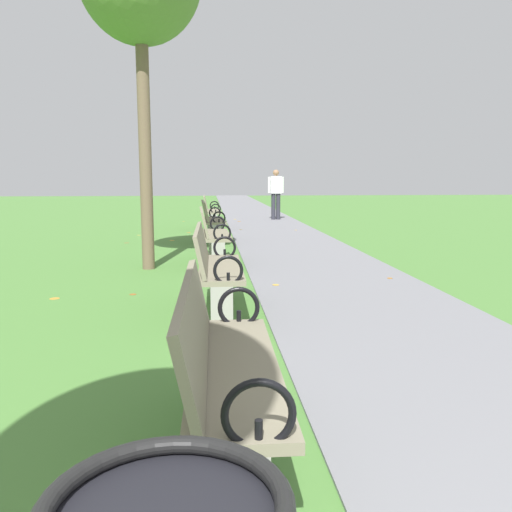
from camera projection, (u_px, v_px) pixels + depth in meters
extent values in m
cube|color=slate|center=(260.00, 219.00, 17.49)|extent=(2.29, 44.00, 0.02)
cube|color=gray|center=(234.00, 368.00, 2.59)|extent=(0.46, 1.60, 0.05)
cube|color=gray|center=(195.00, 325.00, 2.54)|extent=(0.14, 1.60, 0.40)
cube|color=#99968E|center=(242.00, 507.00, 1.90)|extent=(0.20, 0.12, 0.45)
cube|color=#99968E|center=(230.00, 364.00, 3.36)|extent=(0.20, 0.12, 0.45)
torus|color=black|center=(259.00, 415.00, 1.83)|extent=(0.27, 0.03, 0.27)
cylinder|color=black|center=(259.00, 436.00, 1.84)|extent=(0.03, 0.03, 0.12)
torus|color=black|center=(239.00, 308.00, 3.33)|extent=(0.27, 0.03, 0.27)
cylinder|color=black|center=(239.00, 320.00, 3.34)|extent=(0.03, 0.03, 0.12)
cube|color=gray|center=(220.00, 268.00, 5.40)|extent=(0.46, 1.60, 0.05)
cube|color=gray|center=(202.00, 247.00, 5.35)|extent=(0.14, 1.60, 0.40)
cube|color=#99968E|center=(222.00, 310.00, 4.71)|extent=(0.20, 0.12, 0.45)
cube|color=#99968E|center=(220.00, 278.00, 6.17)|extent=(0.20, 0.12, 0.45)
torus|color=black|center=(228.00, 270.00, 4.64)|extent=(0.27, 0.03, 0.27)
cylinder|color=black|center=(228.00, 279.00, 4.65)|extent=(0.03, 0.03, 0.12)
torus|color=black|center=(225.00, 248.00, 6.14)|extent=(0.27, 0.03, 0.27)
cylinder|color=black|center=(225.00, 254.00, 6.15)|extent=(0.03, 0.03, 0.12)
cube|color=gray|center=(216.00, 235.00, 8.50)|extent=(0.48, 1.61, 0.05)
cube|color=gray|center=(204.00, 221.00, 8.44)|extent=(0.17, 1.60, 0.40)
cube|color=#99968E|center=(218.00, 257.00, 7.81)|extent=(0.20, 0.13, 0.45)
cube|color=#99968E|center=(214.00, 244.00, 9.26)|extent=(0.20, 0.13, 0.45)
torus|color=black|center=(222.00, 233.00, 7.74)|extent=(0.27, 0.04, 0.27)
cylinder|color=black|center=(222.00, 238.00, 7.75)|extent=(0.03, 0.03, 0.12)
torus|color=black|center=(217.00, 224.00, 9.23)|extent=(0.27, 0.04, 0.27)
cylinder|color=black|center=(218.00, 228.00, 9.25)|extent=(0.03, 0.03, 0.12)
cube|color=gray|center=(214.00, 220.00, 11.30)|extent=(0.51, 1.62, 0.05)
cube|color=gray|center=(205.00, 210.00, 11.24)|extent=(0.19, 1.60, 0.40)
cube|color=#99968E|center=(216.00, 236.00, 10.61)|extent=(0.20, 0.13, 0.45)
cube|color=#99968E|center=(212.00, 229.00, 12.06)|extent=(0.20, 0.13, 0.45)
torus|color=black|center=(219.00, 218.00, 10.54)|extent=(0.27, 0.04, 0.27)
cylinder|color=black|center=(219.00, 222.00, 10.55)|extent=(0.03, 0.03, 0.12)
torus|color=black|center=(215.00, 213.00, 12.03)|extent=(0.27, 0.04, 0.27)
cylinder|color=black|center=(215.00, 216.00, 12.04)|extent=(0.03, 0.03, 0.12)
cube|color=gray|center=(213.00, 211.00, 14.22)|extent=(0.46, 1.60, 0.05)
cube|color=gray|center=(206.00, 203.00, 14.17)|extent=(0.14, 1.60, 0.40)
cube|color=#99968E|center=(213.00, 223.00, 13.53)|extent=(0.20, 0.12, 0.45)
cube|color=#99968E|center=(212.00, 218.00, 14.99)|extent=(0.20, 0.12, 0.45)
torus|color=black|center=(216.00, 209.00, 13.46)|extent=(0.27, 0.03, 0.27)
cylinder|color=black|center=(216.00, 212.00, 13.47)|extent=(0.03, 0.03, 0.12)
torus|color=black|center=(214.00, 206.00, 14.96)|extent=(0.27, 0.03, 0.27)
cylinder|color=black|center=(214.00, 208.00, 14.97)|extent=(0.03, 0.03, 0.12)
cylinder|color=brown|center=(145.00, 149.00, 7.83)|extent=(0.19, 0.19, 3.67)
cylinder|color=#2D2D38|center=(273.00, 206.00, 17.10)|extent=(0.14, 0.14, 0.85)
cylinder|color=#2D2D38|center=(278.00, 206.00, 17.13)|extent=(0.14, 0.14, 0.85)
cube|color=white|center=(276.00, 185.00, 17.01)|extent=(0.35, 0.24, 0.56)
sphere|color=#9E7051|center=(276.00, 173.00, 16.95)|extent=(0.20, 0.20, 0.20)
cylinder|color=white|center=(269.00, 185.00, 16.97)|extent=(0.09, 0.09, 0.52)
cylinder|color=white|center=(282.00, 185.00, 17.04)|extent=(0.09, 0.09, 0.52)
torus|color=black|center=(166.00, 505.00, 0.96)|extent=(0.48, 0.48, 0.04)
cylinder|color=brown|center=(126.00, 243.00, 11.25)|extent=(0.15, 0.15, 0.00)
cylinder|color=#BC842D|center=(55.00, 298.00, 6.12)|extent=(0.14, 0.14, 0.00)
cylinder|color=#BC842D|center=(202.00, 224.00, 15.74)|extent=(0.09, 0.09, 0.00)
cylinder|color=#AD6B23|center=(239.00, 221.00, 16.37)|extent=(0.13, 0.13, 0.00)
cylinder|color=gold|center=(172.00, 240.00, 11.68)|extent=(0.16, 0.16, 0.00)
cylinder|color=brown|center=(241.00, 230.00, 13.85)|extent=(0.12, 0.12, 0.00)
cylinder|color=gold|center=(235.00, 219.00, 17.16)|extent=(0.09, 0.09, 0.00)
cylinder|color=#AD6B23|center=(189.00, 233.00, 13.30)|extent=(0.13, 0.13, 0.00)
cylinder|color=gold|center=(276.00, 285.00, 6.79)|extent=(0.10, 0.10, 0.00)
cylinder|color=gold|center=(296.00, 230.00, 13.72)|extent=(0.09, 0.09, 0.00)
cylinder|color=#AD6B23|center=(390.00, 278.00, 7.23)|extent=(0.10, 0.10, 0.00)
cylinder|color=#93511E|center=(133.00, 294.00, 6.33)|extent=(0.10, 0.10, 0.00)
cylinder|color=#BC842D|center=(184.00, 221.00, 16.68)|extent=(0.11, 0.11, 0.00)
cylinder|color=gold|center=(139.00, 235.00, 12.73)|extent=(0.11, 0.11, 0.00)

